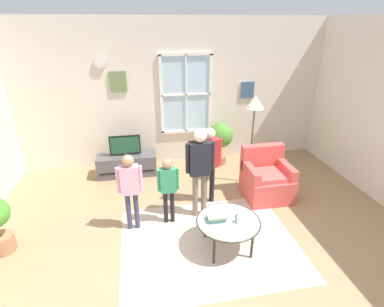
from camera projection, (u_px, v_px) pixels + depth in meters
The scene contains 16 objects.
ground_plane at pixel (207, 251), 4.02m from camera, with size 6.91×6.51×0.02m, color #9E7A56.
back_wall at pixel (175, 94), 6.12m from camera, with size 6.31×0.17×2.95m.
area_rug at pixel (209, 242), 4.17m from camera, with size 2.42×1.95×0.01m, color #C6B29E.
tv_stand at pixel (127, 165), 5.96m from camera, with size 1.15×0.45×0.42m.
television at pixel (125, 145), 5.78m from camera, with size 0.60×0.08×0.40m.
armchair at pixel (266, 179), 5.16m from camera, with size 0.76×0.74×0.87m.
coffee_table at pixel (228, 222), 3.92m from camera, with size 0.86×0.86×0.44m.
book_stack at pixel (217, 217), 3.92m from camera, with size 0.25×0.19×0.07m.
cup at pixel (239, 220), 3.86m from camera, with size 0.08×0.08×0.09m, color white.
remote_near_books at pixel (238, 218), 3.95m from camera, with size 0.04×0.14×0.02m, color black.
person_green_shirt at pixel (168, 184), 4.33m from camera, with size 0.32×0.15×1.07m.
person_black_shirt at pixel (200, 164), 4.41m from camera, with size 0.44×0.20×1.45m.
person_red_shirt at pixel (209, 157), 4.79m from camera, with size 0.40×0.18×1.33m.
person_pink_shirt at pixel (130, 184), 4.16m from camera, with size 0.36×0.16×1.20m.
potted_plant_by_window at pixel (221, 138), 6.26m from camera, with size 0.51×0.51×0.91m.
floor_lamp at pixel (254, 111), 5.18m from camera, with size 0.32×0.32×1.68m.
Camera 1 is at (-0.78, -3.04, 2.84)m, focal length 27.78 mm.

